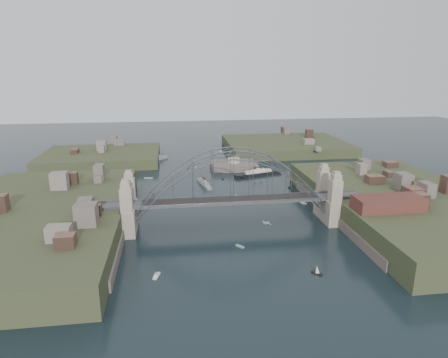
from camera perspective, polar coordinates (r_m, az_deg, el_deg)
ground at (r=124.71m, az=1.14°, el=-6.70°), size 500.00×500.00×0.00m
bridge at (r=120.48m, az=1.17°, el=-1.29°), size 84.00×13.80×24.60m
shore_west at (r=128.75m, az=-25.14°, el=-6.61°), size 50.50×90.00×12.00m
shore_east at (r=143.97m, az=24.37°, el=-4.18°), size 50.50×90.00×12.00m
headland_nw at (r=217.11m, az=-17.44°, el=2.63°), size 60.00×45.00×9.00m
headland_ne at (r=238.47m, az=8.95°, el=4.40°), size 70.00×55.00×9.50m
fort_island at (r=192.25m, az=1.43°, el=1.43°), size 22.00×16.00×9.40m
wharf_shed at (r=123.42m, az=22.90°, el=-3.31°), size 20.00×8.00×4.00m
finger_pier at (r=113.34m, az=23.74°, el=-10.21°), size 4.00×22.00×1.40m
naval_cruiser_near at (r=165.34m, az=-2.92°, el=-0.65°), size 5.34×15.79×4.71m
naval_cruiser_far at (r=211.71m, az=-9.88°, el=2.90°), size 12.60×13.16×5.41m
ocean_liner at (r=180.77m, az=5.02°, el=0.83°), size 23.68×10.10×5.84m
aeroplane at (r=104.72m, az=6.20°, el=-6.41°), size 2.02×2.87×0.47m
small_boat_a at (r=144.90m, az=-5.36°, el=-3.07°), size 2.27×1.57×2.38m
small_boat_b at (r=150.64m, az=1.74°, el=-2.50°), size 1.61×0.63×1.43m
small_boat_c at (r=110.27m, az=2.35°, el=-9.82°), size 2.36×2.61×0.45m
small_boat_d at (r=163.37m, az=9.56°, el=-1.28°), size 0.83×2.37×0.45m
small_boat_e at (r=178.41m, az=-11.00°, el=0.13°), size 4.00×1.65×0.45m
small_boat_f at (r=173.56m, az=-0.19°, el=-0.01°), size 0.90×1.53×0.45m
small_boat_g at (r=99.46m, az=13.46°, el=-12.93°), size 2.45×2.63×2.38m
small_boat_h at (r=195.42m, az=-4.11°, el=1.79°), size 0.94×2.19×0.45m
small_boat_i at (r=145.87m, az=11.59°, el=-3.25°), size 2.10×2.76×2.38m
small_boat_j at (r=97.34m, az=-9.84°, el=-13.74°), size 1.88×3.34×1.43m
small_boat_k at (r=230.23m, az=-0.48°, el=4.06°), size 1.51×1.91×1.43m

